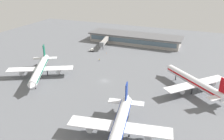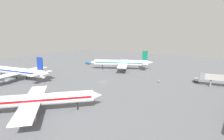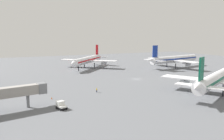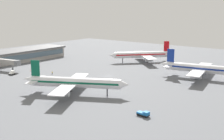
{
  "view_description": "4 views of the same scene",
  "coord_description": "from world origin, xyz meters",
  "px_view_note": "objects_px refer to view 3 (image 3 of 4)",
  "views": [
    {
      "loc": [
        -48.65,
        106.4,
        56.98
      ],
      "look_at": [
        -0.04,
        -10.74,
        2.42
      ],
      "focal_mm": 36.79,
      "sensor_mm": 36.0,
      "label": 1
    },
    {
      "loc": [
        -84.37,
        -64.98,
        28.55
      ],
      "look_at": [
        11.79,
        1.66,
        4.81
      ],
      "focal_mm": 30.82,
      "sensor_mm": 36.0,
      "label": 2
    },
    {
      "loc": [
        96.77,
        -59.96,
        20.92
      ],
      "look_at": [
        -1.7,
        -12.16,
        4.94
      ],
      "focal_mm": 38.92,
      "sensor_mm": 36.0,
      "label": 3
    },
    {
      "loc": [
        122.41,
        96.72,
        36.47
      ],
      "look_at": [
        2.07,
        4.19,
        4.09
      ],
      "focal_mm": 46.83,
      "sensor_mm": 36.0,
      "label": 4
    }
  ],
  "objects_px": {
    "airplane_at_gate": "(215,79)",
    "airplane_taxiing": "(174,59)",
    "ground_crew_worker": "(97,90)",
    "baggage_tug": "(61,105)",
    "safety_cone_near_gate": "(52,98)",
    "airplane_distant": "(88,60)"
  },
  "relations": [
    {
      "from": "airplane_taxiing",
      "to": "baggage_tug",
      "type": "distance_m",
      "value": 103.75
    },
    {
      "from": "ground_crew_worker",
      "to": "safety_cone_near_gate",
      "type": "xyz_separation_m",
      "value": [
        2.14,
        -16.89,
        -0.55
      ]
    },
    {
      "from": "baggage_tug",
      "to": "safety_cone_near_gate",
      "type": "relative_size",
      "value": 5.94
    },
    {
      "from": "airplane_at_gate",
      "to": "ground_crew_worker",
      "type": "height_order",
      "value": "airplane_at_gate"
    },
    {
      "from": "baggage_tug",
      "to": "ground_crew_worker",
      "type": "distance_m",
      "value": 22.04
    },
    {
      "from": "airplane_at_gate",
      "to": "ground_crew_worker",
      "type": "distance_m",
      "value": 42.54
    },
    {
      "from": "airplane_at_gate",
      "to": "safety_cone_near_gate",
      "type": "bearing_deg",
      "value": 133.78
    },
    {
      "from": "airplane_at_gate",
      "to": "airplane_taxiing",
      "type": "distance_m",
      "value": 69.96
    },
    {
      "from": "baggage_tug",
      "to": "safety_cone_near_gate",
      "type": "xyz_separation_m",
      "value": [
        -12.14,
        -0.1,
        -0.86
      ]
    },
    {
      "from": "ground_crew_worker",
      "to": "safety_cone_near_gate",
      "type": "bearing_deg",
      "value": -148.64
    },
    {
      "from": "airplane_taxiing",
      "to": "baggage_tug",
      "type": "relative_size",
      "value": 13.42
    },
    {
      "from": "airplane_taxiing",
      "to": "airplane_distant",
      "type": "xyz_separation_m",
      "value": [
        -22.1,
        -50.61,
        -0.22
      ]
    },
    {
      "from": "airplane_taxiing",
      "to": "airplane_distant",
      "type": "bearing_deg",
      "value": 146.01
    },
    {
      "from": "airplane_distant",
      "to": "safety_cone_near_gate",
      "type": "xyz_separation_m",
      "value": [
        65.66,
        -36.92,
        -4.8
      ]
    },
    {
      "from": "ground_crew_worker",
      "to": "safety_cone_near_gate",
      "type": "height_order",
      "value": "ground_crew_worker"
    },
    {
      "from": "airplane_at_gate",
      "to": "baggage_tug",
      "type": "distance_m",
      "value": 54.51
    },
    {
      "from": "airplane_at_gate",
      "to": "safety_cone_near_gate",
      "type": "height_order",
      "value": "airplane_at_gate"
    },
    {
      "from": "airplane_at_gate",
      "to": "airplane_taxiing",
      "type": "relative_size",
      "value": 0.91
    },
    {
      "from": "airplane_taxiing",
      "to": "baggage_tug",
      "type": "bearing_deg",
      "value": -157.89
    },
    {
      "from": "airplane_distant",
      "to": "safety_cone_near_gate",
      "type": "relative_size",
      "value": 61.79
    },
    {
      "from": "baggage_tug",
      "to": "safety_cone_near_gate",
      "type": "bearing_deg",
      "value": -13.49
    },
    {
      "from": "baggage_tug",
      "to": "airplane_at_gate",
      "type": "bearing_deg",
      "value": -110.06
    }
  ]
}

